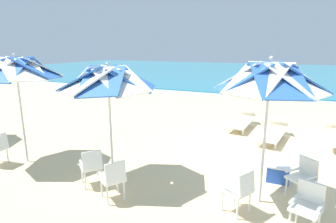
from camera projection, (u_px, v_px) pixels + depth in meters
name	position (u px, v px, depth m)	size (l,w,h in m)	color
ground_plane	(276.00, 152.00, 8.05)	(80.00, 80.00, 0.00)	beige
sea	(290.00, 73.00, 32.48)	(80.00, 36.00, 0.10)	teal
surf_foam	(285.00, 99.00, 16.27)	(80.00, 0.70, 0.01)	white
beach_umbrella_0	(270.00, 79.00, 4.91)	(2.05, 2.05, 2.88)	silver
plastic_chair_0	(308.00, 204.00, 4.50)	(0.56, 0.58, 0.87)	white
plastic_chair_1	(240.00, 189.00, 4.98)	(0.61, 0.60, 0.87)	white
plastic_chair_2	(303.00, 176.00, 5.50)	(0.63, 0.63, 0.87)	white
beach_umbrella_1	(108.00, 80.00, 5.88)	(2.16, 2.16, 2.72)	silver
plastic_chair_3	(91.00, 165.00, 5.99)	(0.63, 0.63, 0.87)	white
plastic_chair_4	(113.00, 178.00, 5.42)	(0.63, 0.62, 0.87)	white
beach_umbrella_2	(16.00, 69.00, 6.86)	(2.22, 2.22, 2.89)	silver
sun_lounger_1	(273.00, 132.00, 9.06)	(0.92, 2.21, 0.62)	white
sun_lounger_2	(242.00, 121.00, 10.44)	(0.80, 2.19, 0.62)	white
cooler_box	(278.00, 173.00, 6.25)	(0.50, 0.34, 0.40)	blue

